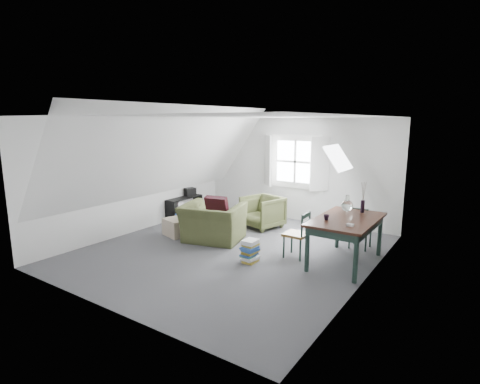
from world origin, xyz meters
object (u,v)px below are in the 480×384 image
Objects in this scene: dining_chair_far at (360,227)px; magazine_stack at (250,251)px; dining_table at (346,224)px; media_shelf at (183,209)px; armchair_near at (213,241)px; armchair_far at (262,227)px; ottoman at (179,227)px; dining_chair_near at (298,234)px.

magazine_stack is (-1.37, -1.79, -0.23)m from dining_chair_far.
magazine_stack is at bearing -147.27° from dining_table.
dining_table reaches higher than media_shelf.
dining_table is (2.65, 0.31, 0.69)m from armchair_near.
armchair_far reaches higher than ottoman.
dining_chair_near is at bearing 61.45° from dining_chair_far.
dining_chair_near is 2.15× the size of magazine_stack.
ottoman is 1.39× the size of magazine_stack.
dining_chair_far is 0.97× the size of dining_chair_near.
ottoman is at bearing -76.57° from dining_chair_near.
media_shelf is (-2.07, -0.43, 0.25)m from armchair_far.
magazine_stack is (-0.59, -0.67, -0.24)m from dining_chair_near.
armchair_far is 2.13m from media_shelf.
armchair_far is at bearing -118.60° from armchair_near.
armchair_far is 1.48× the size of ottoman.
armchair_far is at bearing 51.45° from ottoman.
dining_chair_far is at bearing -169.90° from armchair_near.
media_shelf is at bearing 9.53° from dining_chair_far.
dining_table is at bearing 6.56° from ottoman.
dining_chair_far is at bearing 3.47° from media_shelf.
media_shelf is at bearing -44.21° from armchair_near.
armchair_near is 1.99m from media_shelf.
armchair_far is 0.51× the size of dining_table.
dining_table is 0.86m from dining_chair_near.
dining_chair_near is 3.69m from media_shelf.
dining_chair_near reaches higher than armchair_near.
armchair_far is at bearing 11.99° from media_shelf.
dining_table is (3.50, 0.40, 0.51)m from ottoman.
dining_chair_far is (2.29, -0.19, 0.43)m from armchair_far.
ottoman is at bearing -112.24° from armchair_far.
dining_chair_far is 1.36m from dining_chair_near.
dining_table is 4.06× the size of magazine_stack.
dining_table is at bearing 171.95° from armchair_near.
media_shelf is at bearing -152.03° from armchair_far.
armchair_far is 2.05× the size of magazine_stack.
media_shelf is (-4.36, -0.24, -0.18)m from dining_chair_far.
ottoman is (-1.19, -1.50, 0.18)m from armchair_far.
dining_table is 1.71m from magazine_stack.
ottoman is at bearing -8.23° from armchair_near.
ottoman is at bearing 27.02° from dining_chair_far.
ottoman is 0.66× the size of dining_chair_far.
dining_chair_far is 0.77× the size of media_shelf.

